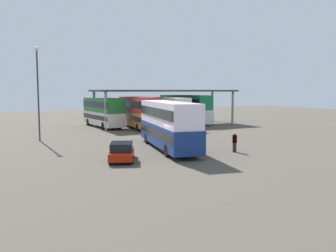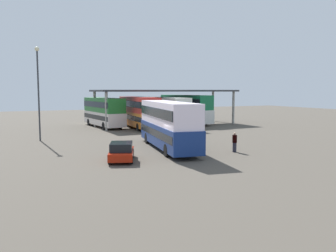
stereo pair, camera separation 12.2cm
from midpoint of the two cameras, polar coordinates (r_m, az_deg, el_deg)
name	(u,v)px [view 2 (the right image)]	position (r m, az deg, el deg)	size (l,w,h in m)	color
ground_plane	(181,157)	(26.80, 2.21, -5.11)	(140.00, 140.00, 0.00)	#4E473D
double_decker_main	(168,123)	(30.37, 0.11, 0.47)	(4.32, 11.77, 4.09)	navy
parked_hatchback	(122,152)	(25.60, -7.40, -4.14)	(2.90, 4.05, 1.35)	#A21C09
double_decker_near_canopy	(104,111)	(49.52, -10.29, 2.39)	(3.35, 10.40, 4.04)	silver
double_decker_mid_row	(139,111)	(47.71, -4.72, 2.43)	(3.25, 11.69, 4.17)	orange
double_decker_far_right	(165,111)	(49.05, -0.40, 2.50)	(2.82, 10.88, 4.10)	navy
double_decker_end_of_row	(185,108)	(53.59, 2.91, 2.91)	(3.83, 10.88, 4.36)	silver
depot_canopy	(167,92)	(51.24, -0.12, 5.53)	(21.21, 7.30, 5.14)	#33353A
lamppost_tall	(38,84)	(37.45, -20.18, 6.47)	(0.44, 0.44, 9.35)	#33353A
pedestrian_waiting	(235,142)	(29.48, 10.84, -2.61)	(0.38, 0.38, 1.63)	#262633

